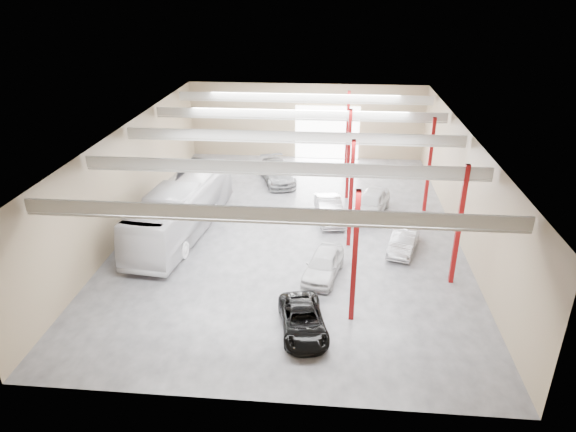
% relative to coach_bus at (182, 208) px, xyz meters
% --- Properties ---
extents(depot_shell, '(22.12, 32.12, 7.06)m').
position_rel_coach_bus_xyz_m(depot_shell, '(7.39, 1.63, 3.19)').
color(depot_shell, '#404145').
rests_on(depot_shell, ground).
extents(coach_bus, '(4.34, 13.10, 3.58)m').
position_rel_coach_bus_xyz_m(coach_bus, '(0.00, 0.00, 0.00)').
color(coach_bus, silver).
rests_on(coach_bus, ground).
extents(black_sedan, '(2.92, 4.85, 1.26)m').
position_rel_coach_bus_xyz_m(black_sedan, '(8.69, -10.08, -1.16)').
color(black_sedan, black).
rests_on(black_sedan, ground).
extents(car_row_a, '(2.71, 4.71, 1.51)m').
position_rel_coach_bus_xyz_m(car_row_a, '(9.54, -4.85, -1.04)').
color(car_row_a, silver).
rests_on(car_row_a, ground).
extents(car_row_b, '(2.43, 4.94, 1.56)m').
position_rel_coach_bus_xyz_m(car_row_b, '(9.75, 2.89, -1.01)').
color(car_row_b, '#A8A8AC').
rests_on(car_row_b, ground).
extents(car_row_c, '(3.95, 6.16, 1.66)m').
position_rel_coach_bus_xyz_m(car_row_c, '(5.25, 10.15, -0.96)').
color(car_row_c, gray).
rests_on(car_row_c, ground).
extents(car_right_near, '(2.58, 4.42, 1.38)m').
position_rel_coach_bus_xyz_m(car_right_near, '(14.49, -1.27, -1.10)').
color(car_right_near, '#B2B3B7').
rests_on(car_right_near, ground).
extents(car_right_far, '(3.46, 5.35, 1.70)m').
position_rel_coach_bus_xyz_m(car_right_far, '(12.75, 4.23, -0.94)').
color(car_right_far, silver).
rests_on(car_right_far, ground).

